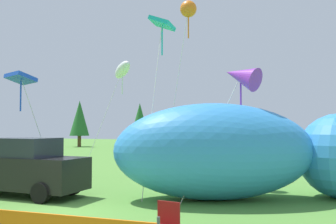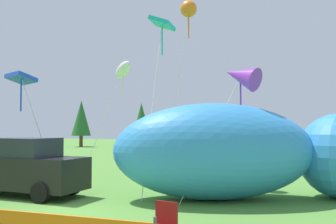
{
  "view_description": "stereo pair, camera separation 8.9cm",
  "coord_description": "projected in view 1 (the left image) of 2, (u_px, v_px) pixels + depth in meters",
  "views": [
    {
      "loc": [
        7.29,
        -8.15,
        2.4
      ],
      "look_at": [
        1.46,
        5.31,
        3.02
      ],
      "focal_mm": 40.0,
      "sensor_mm": 36.0,
      "label": 1
    },
    {
      "loc": [
        7.37,
        -8.12,
        2.4
      ],
      "look_at": [
        1.46,
        5.31,
        3.02
      ],
      "focal_mm": 40.0,
      "sensor_mm": 36.0,
      "label": 2
    }
  ],
  "objects": [
    {
      "name": "inflatable_cat",
      "position": [
        244.0,
        155.0,
        12.61
      ],
      "size": [
        9.11,
        6.35,
        3.23
      ],
      "rotation": [
        0.0,
        0.0,
        0.46
      ],
      "color": "#338CD8",
      "rests_on": "ground"
    },
    {
      "name": "kite_teal_diamond",
      "position": [
        162.0,
        26.0,
        15.05
      ],
      "size": [
        1.0,
        3.2,
        6.91
      ],
      "color": "silver",
      "rests_on": "ground"
    },
    {
      "name": "kite_white_ghost",
      "position": [
        122.0,
        70.0,
        19.87
      ],
      "size": [
        2.31,
        3.08,
        6.02
      ],
      "color": "silver",
      "rests_on": "ground"
    },
    {
      "name": "kite_orange_flower",
      "position": [
        188.0,
        10.0,
        16.42
      ],
      "size": [
        1.22,
        1.37,
        8.0
      ],
      "color": "silver",
      "rests_on": "ground"
    },
    {
      "name": "parked_car",
      "position": [
        26.0,
        167.0,
        13.19
      ],
      "size": [
        4.3,
        1.91,
        2.04
      ],
      "rotation": [
        0.0,
        0.0,
        0.02
      ],
      "color": "black",
      "rests_on": "ground"
    },
    {
      "name": "horizon_tree_mid",
      "position": [
        80.0,
        118.0,
        47.76
      ],
      "size": [
        2.48,
        2.48,
        5.91
      ],
      "color": "brown",
      "rests_on": "ground"
    },
    {
      "name": "folding_chair",
      "position": [
        165.0,
        222.0,
        7.31
      ],
      "size": [
        0.57,
        0.57,
        0.94
      ],
      "rotation": [
        0.0,
        0.0,
        -1.66
      ],
      "color": "maroon",
      "rests_on": "ground"
    },
    {
      "name": "horizon_tree_east",
      "position": [
        140.0,
        120.0,
        47.95
      ],
      "size": [
        2.34,
        2.34,
        5.59
      ],
      "color": "brown",
      "rests_on": "ground"
    },
    {
      "name": "kite_blue_box",
      "position": [
        21.0,
        80.0,
        14.62
      ],
      "size": [
        1.57,
        1.55,
        4.57
      ],
      "color": "silver",
      "rests_on": "ground"
    },
    {
      "name": "ground_plane",
      "position": [
        42.0,
        215.0,
        10.26
      ],
      "size": [
        120.0,
        120.0,
        0.0
      ],
      "primitive_type": "plane",
      "color": "#548C38"
    },
    {
      "name": "kite_purple_delta",
      "position": [
        241.0,
        76.0,
        13.25
      ],
      "size": [
        2.31,
        2.81,
        4.85
      ],
      "color": "silver",
      "rests_on": "ground"
    }
  ]
}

